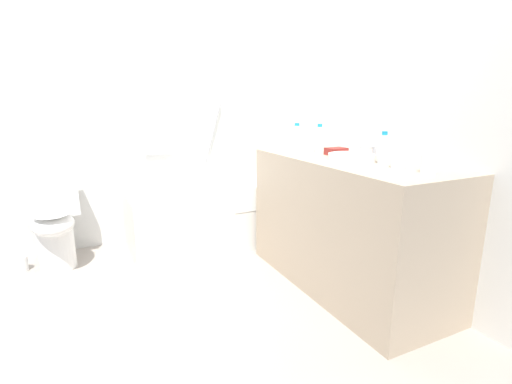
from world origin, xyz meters
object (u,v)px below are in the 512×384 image
Objects in this scene: toilet at (54,222)px; drinking_glass_1 at (429,164)px; sink_faucet at (373,153)px; water_bottle_1 at (297,137)px; amenity_basket at (336,151)px; drinking_glass_2 at (398,160)px; water_bottle_0 at (384,149)px; drinking_glass_0 at (306,144)px; sink_basin at (351,157)px; water_bottle_2 at (319,139)px; toilet_paper_roll at (20,264)px; bathtub at (217,212)px; soap_dish at (317,149)px.

toilet is 2.64m from drinking_glass_1.
water_bottle_1 is at bearing 101.17° from sink_faucet.
sink_faucet reaches higher than amenity_basket.
drinking_glass_2 is (-0.03, 0.18, -0.00)m from drinking_glass_1.
water_bottle_0 reaches higher than amenity_basket.
amenity_basket is at bearing -84.60° from drinking_glass_0.
sink_faucet reaches higher than drinking_glass_0.
water_bottle_1 is 0.13m from drinking_glass_0.
toilet is 2.50m from drinking_glass_2.
water_bottle_2 reaches higher than sink_basin.
toilet_paper_roll is at bearing 164.14° from water_bottle_1.
water_bottle_1 reaches higher than drinking_glass_1.
drinking_glass_0 reaches higher than amenity_basket.
drinking_glass_2 is (0.52, -1.56, 0.66)m from bathtub.
water_bottle_0 is at bearing -86.45° from water_bottle_1.
amenity_basket is 0.26m from soap_dish.
sink_faucet is 0.60m from drinking_glass_0.
sink_faucet is 1.59× the size of drinking_glass_2.
water_bottle_0 is at bearing -68.30° from bathtub.
water_bottle_2 is 0.73m from drinking_glass_2.
sink_basin reaches higher than soap_dish.
water_bottle_0 is 2.74m from toilet_paper_roll.
water_bottle_1 is at bearing 87.28° from sink_basin.
water_bottle_1 is at bearing 91.03° from drinking_glass_2.
toilet_paper_roll is at bearing 145.23° from water_bottle_0.
sink_basin is 0.40m from water_bottle_2.
water_bottle_0 reaches higher than toilet.
water_bottle_0 is at bearing -88.26° from amenity_basket.
toilet_paper_roll is at bearing -95.06° from toilet.
drinking_glass_0 is 0.59× the size of amenity_basket.
sink_basin is at bearing -180.00° from sink_faucet.
water_bottle_0 is 2.15× the size of soap_dish.
water_bottle_2 is at bearing 107.33° from amenity_basket.
water_bottle_2 reaches higher than drinking_glass_2.
toilet is at bearing 157.58° from soap_dish.
soap_dish is at bearing -51.76° from bathtub.
drinking_glass_1 is at bearing -90.75° from soap_dish.
water_bottle_1 is 2.34m from toilet_paper_roll.
sink_faucet is (0.64, -1.23, 0.65)m from bathtub.
water_bottle_0 reaches higher than toilet_paper_roll.
toilet_paper_roll is at bearing 159.74° from soap_dish.
bathtub is 1.67m from water_bottle_0.
water_bottle_2 reaches higher than toilet.
drinking_glass_2 is 0.84× the size of toilet_paper_roll.
water_bottle_0 is 0.69m from soap_dish.
toilet is 2.40m from sink_faucet.
bathtub is 7.92× the size of water_bottle_0.
sink_faucet is 0.78× the size of water_bottle_0.
drinking_glass_0 is at bearing 102.39° from sink_faucet.
drinking_glass_2 is at bearing 46.79° from toilet.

